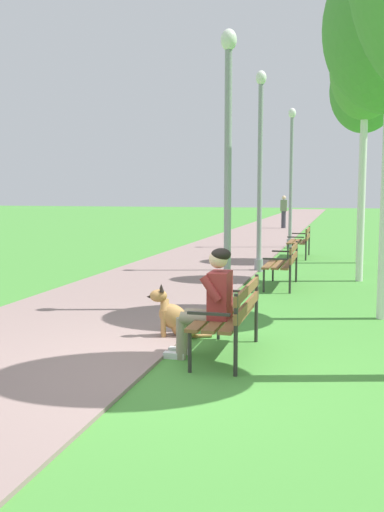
{
  "coord_description": "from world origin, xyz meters",
  "views": [
    {
      "loc": [
        1.75,
        -5.52,
        1.87
      ],
      "look_at": [
        -0.46,
        2.73,
        0.9
      ],
      "focal_mm": 40.21,
      "sensor_mm": 36.0,
      "label": 1
    }
  ],
  "objects": [
    {
      "name": "birch_tree_third",
      "position": [
        2.06,
        6.81,
        4.27
      ],
      "size": [
        1.43,
        1.22,
        5.35
      ],
      "color": "silver",
      "rests_on": "ground"
    },
    {
      "name": "ground_plane",
      "position": [
        0.0,
        0.0,
        0.0
      ],
      "size": [
        120.0,
        120.0,
        0.0
      ],
      "primitive_type": "plane",
      "color": "#478E38"
    },
    {
      "name": "lamp_post_near",
      "position": [
        0.0,
        3.1,
        2.2
      ],
      "size": [
        0.24,
        0.24,
        4.26
      ],
      "color": "gray",
      "rests_on": "ground"
    },
    {
      "name": "person_seated_on_near_bench",
      "position": [
        0.32,
        0.58,
        0.68
      ],
      "size": [
        0.74,
        0.49,
        1.25
      ],
      "color": "gray",
      "rests_on": "ground"
    },
    {
      "name": "park_bench_mid",
      "position": [
        0.61,
        5.65,
        0.51
      ],
      "size": [
        0.55,
        1.5,
        0.85
      ],
      "color": "brown",
      "rests_on": "ground"
    },
    {
      "name": "park_bench_far",
      "position": [
        0.56,
        10.82,
        0.51
      ],
      "size": [
        0.55,
        1.5,
        0.85
      ],
      "color": "brown",
      "rests_on": "ground"
    },
    {
      "name": "dog_shepherd",
      "position": [
        -0.28,
        1.32,
        0.26
      ],
      "size": [
        0.79,
        0.45,
        0.71
      ],
      "color": "#B27F47",
      "rests_on": "ground"
    },
    {
      "name": "lamp_post_mid",
      "position": [
        -0.18,
        7.67,
        2.36
      ],
      "size": [
        0.24,
        0.24,
        4.57
      ],
      "color": "gray",
      "rests_on": "ground"
    },
    {
      "name": "birch_tree_fourth",
      "position": [
        2.12,
        9.97,
        4.37
      ],
      "size": [
        1.75,
        1.56,
        5.5
      ],
      "color": "silver",
      "rests_on": "ground"
    },
    {
      "name": "paved_path",
      "position": [
        -1.85,
        24.0,
        0.02
      ],
      "size": [
        3.34,
        60.0,
        0.04
      ],
      "primitive_type": "cube",
      "color": "gray",
      "rests_on": "ground"
    },
    {
      "name": "park_bench_near",
      "position": [
        0.53,
        0.73,
        0.51
      ],
      "size": [
        0.55,
        1.5,
        0.85
      ],
      "color": "brown",
      "rests_on": "ground"
    },
    {
      "name": "lamp_post_far",
      "position": [
        -0.0,
        13.43,
        2.33
      ],
      "size": [
        0.24,
        0.24,
        4.52
      ],
      "color": "gray",
      "rests_on": "ground"
    },
    {
      "name": "pedestrian_distant",
      "position": [
        -1.22,
        23.16,
        0.84
      ],
      "size": [
        0.32,
        0.22,
        1.65
      ],
      "color": "#383842",
      "rests_on": "ground"
    }
  ]
}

